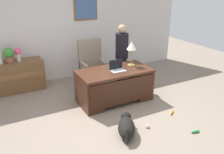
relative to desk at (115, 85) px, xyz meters
name	(u,v)px	position (x,y,z in m)	size (l,w,h in m)	color
ground_plane	(113,118)	(-0.39, -0.63, -0.40)	(12.00, 12.00, 0.00)	gray
back_wall	(68,29)	(-0.38, 1.97, 0.96)	(7.00, 0.16, 2.70)	silver
desk	(115,85)	(0.00, 0.00, 0.00)	(1.62, 0.83, 0.74)	#422316
credenza	(11,77)	(-2.00, 1.62, -0.02)	(1.57, 0.50, 0.75)	brown
armchair	(92,67)	(-0.10, 1.01, 0.13)	(0.60, 0.59, 1.20)	gray
person_standing	(122,56)	(0.56, 0.68, 0.41)	(0.32, 0.32, 1.58)	#262323
dog_lying	(126,126)	(-0.43, -1.22, -0.24)	(0.54, 0.68, 0.30)	black
laptop	(117,68)	(0.05, -0.01, 0.40)	(0.32, 0.22, 0.22)	#B2B5BA
desk_lamp	(132,47)	(0.48, 0.11, 0.78)	(0.22, 0.22, 0.56)	#9E8447
vase_with_flowers	(18,53)	(-1.75, 1.62, 0.56)	(0.17, 0.17, 0.33)	beige
potted_plant	(9,54)	(-1.95, 1.62, 0.55)	(0.24, 0.24, 0.36)	brown
dog_toy_ball	(147,126)	(0.02, -1.24, -0.36)	(0.07, 0.07, 0.07)	beige
dog_toy_bone	(172,112)	(0.77, -1.04, -0.37)	(0.19, 0.05, 0.05)	orange
dog_toy_plush	(195,131)	(0.69, -1.77, -0.37)	(0.18, 0.05, 0.05)	green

